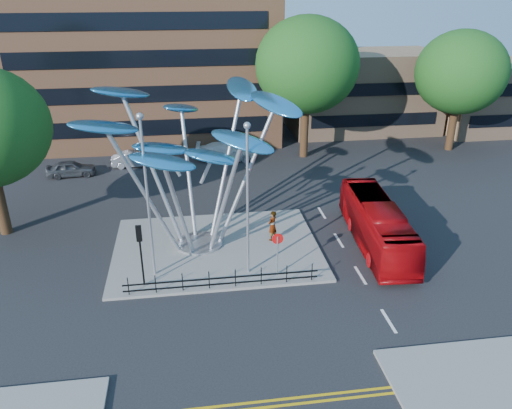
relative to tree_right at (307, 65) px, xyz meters
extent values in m
plane|color=black|center=(-8.00, -22.00, -8.04)|extent=(120.00, 120.00, 0.00)
cube|color=slate|center=(-9.00, -16.00, -7.96)|extent=(12.00, 9.00, 0.15)
cube|color=gold|center=(-8.00, -28.00, -8.03)|extent=(40.00, 0.12, 0.01)
cube|color=gold|center=(-8.00, -28.30, -8.03)|extent=(40.00, 0.12, 0.01)
cube|color=#9F7B5E|center=(8.00, 8.00, -4.04)|extent=(15.00, 8.00, 8.00)
cube|color=#9F7B5E|center=(22.00, 6.00, -4.54)|extent=(12.00, 8.00, 7.00)
cylinder|color=black|center=(0.00, 0.00, -5.18)|extent=(0.70, 0.70, 5.72)
ellipsoid|color=#144614|center=(0.00, 0.00, 0.02)|extent=(8.80, 8.80, 8.10)
cylinder|color=black|center=(14.00, 0.00, -5.51)|extent=(0.70, 0.70, 5.06)
ellipsoid|color=#144614|center=(14.00, 0.00, -0.91)|extent=(8.00, 8.00, 7.36)
cylinder|color=#9EA0A5|center=(-10.00, -15.50, -7.83)|extent=(2.80, 2.80, 0.12)
cylinder|color=#9EA0A5|center=(-11.20, -16.10, -3.99)|extent=(0.24, 0.24, 7.80)
ellipsoid|color=#2D87C4|center=(-14.40, -17.10, -0.09)|extent=(3.92, 2.95, 1.39)
cylinder|color=#9EA0A5|center=(-10.40, -16.50, -4.69)|extent=(0.24, 0.24, 6.40)
ellipsoid|color=#2D87C4|center=(-11.60, -18.70, -1.49)|extent=(3.47, 1.78, 1.31)
cylinder|color=#9EA0A5|center=(-9.40, -16.30, -4.39)|extent=(0.24, 0.24, 7.00)
ellipsoid|color=#2D87C4|center=(-7.60, -17.90, -0.89)|extent=(3.81, 3.11, 1.36)
cylinder|color=#9EA0A5|center=(-8.80, -15.50, -3.79)|extent=(0.24, 0.24, 8.20)
ellipsoid|color=#2D87C4|center=(-5.40, -15.10, 0.31)|extent=(3.52, 4.06, 1.44)
cylinder|color=#9EA0A5|center=(-9.20, -14.60, -3.59)|extent=(0.24, 0.24, 8.60)
ellipsoid|color=#2D87C4|center=(-7.00, -12.60, 0.71)|extent=(2.21, 3.79, 1.39)
cylinder|color=#9EA0A5|center=(-10.20, -14.50, -4.19)|extent=(0.24, 0.24, 7.40)
ellipsoid|color=#2D87C4|center=(-10.60, -11.90, -0.49)|extent=(3.02, 3.71, 1.34)
cylinder|color=#9EA0A5|center=(-11.00, -15.10, -3.49)|extent=(0.24, 0.24, 8.80)
ellipsoid|color=#2D87C4|center=(-13.80, -13.70, 0.91)|extent=(3.88, 3.60, 1.42)
ellipsoid|color=#2D87C4|center=(-11.80, -15.30, -1.89)|extent=(3.40, 1.96, 1.13)
ellipsoid|color=#2D87C4|center=(-9.10, -15.90, -2.29)|extent=(3.39, 2.16, 1.11)
cylinder|color=#9EA0A5|center=(-12.50, -18.50, -3.64)|extent=(0.14, 0.14, 8.50)
sphere|color=#9EA0A5|center=(-12.50, -18.50, 0.73)|extent=(0.36, 0.36, 0.36)
cylinder|color=#9EA0A5|center=(-7.50, -19.00, -3.89)|extent=(0.14, 0.14, 8.00)
sphere|color=#9EA0A5|center=(-7.50, -19.00, 0.23)|extent=(0.36, 0.36, 0.36)
cylinder|color=black|center=(-13.00, -19.50, -6.29)|extent=(0.10, 0.10, 3.20)
cube|color=black|center=(-13.00, -19.50, -4.89)|extent=(0.28, 0.18, 0.85)
sphere|color=#FF0C0C|center=(-13.00, -19.50, -4.61)|extent=(0.18, 0.18, 0.18)
cylinder|color=#9EA0A5|center=(-6.00, -19.50, -6.74)|extent=(0.08, 0.08, 2.30)
cylinder|color=red|center=(-6.00, -19.47, -5.74)|extent=(0.60, 0.04, 0.60)
cube|color=white|center=(-6.00, -19.45, -5.74)|extent=(0.42, 0.03, 0.10)
cylinder|color=black|center=(-13.70, -20.30, -7.39)|extent=(0.05, 0.05, 1.00)
cylinder|color=black|center=(-12.36, -20.30, -7.39)|extent=(0.05, 0.05, 1.00)
cylinder|color=black|center=(-11.01, -20.30, -7.39)|extent=(0.05, 0.05, 1.00)
cylinder|color=black|center=(-9.67, -20.30, -7.39)|extent=(0.05, 0.05, 1.00)
cylinder|color=black|center=(-8.33, -20.30, -7.39)|extent=(0.05, 0.05, 1.00)
cylinder|color=black|center=(-6.99, -20.30, -7.39)|extent=(0.05, 0.05, 1.00)
cylinder|color=black|center=(-5.64, -20.30, -7.39)|extent=(0.05, 0.05, 1.00)
cylinder|color=black|center=(-4.30, -20.30, -7.39)|extent=(0.05, 0.05, 1.00)
cube|color=black|center=(-9.00, -20.30, -7.34)|extent=(10.00, 0.06, 0.06)
cube|color=black|center=(-9.00, -20.30, -7.69)|extent=(10.00, 0.06, 0.06)
imported|color=#9A070B|center=(0.50, -16.75, -6.68)|extent=(3.05, 9.90, 2.72)
imported|color=gray|center=(-5.58, -15.57, -6.94)|extent=(0.81, 0.81, 1.90)
imported|color=#42464A|center=(-19.82, -2.24, -7.39)|extent=(3.92, 1.88, 1.29)
imported|color=#A8AAAF|center=(-14.82, -0.59, -7.38)|extent=(4.01, 1.50, 1.31)
imported|color=silver|center=(-7.00, 0.05, -7.28)|extent=(5.40, 2.56, 1.52)
camera|label=1|loc=(-10.37, -41.97, 6.56)|focal=35.00mm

